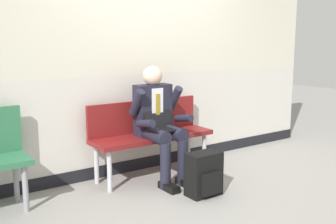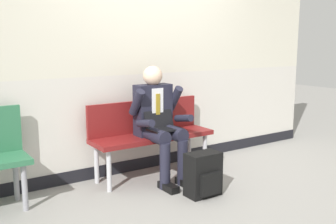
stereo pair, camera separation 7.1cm
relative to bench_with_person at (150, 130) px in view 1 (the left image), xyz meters
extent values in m
plane|color=gray|center=(0.12, -0.39, -0.51)|extent=(18.00, 18.00, 0.00)
cube|color=beige|center=(0.12, 0.28, 0.12)|extent=(5.21, 0.12, 0.98)
cube|color=black|center=(0.12, 0.28, -0.44)|extent=(5.21, 0.14, 0.14)
cube|color=maroon|center=(0.00, -0.07, -0.06)|extent=(1.39, 0.42, 0.05)
cube|color=maroon|center=(0.00, 0.11, 0.15)|extent=(1.39, 0.04, 0.36)
cylinder|color=#B7B7BC|center=(-0.61, -0.22, -0.30)|extent=(0.05, 0.05, 0.43)
cylinder|color=#B7B7BC|center=(-0.61, 0.08, -0.30)|extent=(0.05, 0.05, 0.43)
cylinder|color=#B7B7BC|center=(0.61, -0.22, -0.30)|extent=(0.05, 0.05, 0.43)
cylinder|color=#B7B7BC|center=(0.61, 0.08, -0.30)|extent=(0.05, 0.05, 0.43)
cylinder|color=gray|center=(-1.43, -0.22, -0.30)|extent=(0.05, 0.05, 0.43)
cylinder|color=gray|center=(-1.43, 0.08, -0.30)|extent=(0.05, 0.05, 0.43)
cylinder|color=#1E1E2D|center=(-0.11, -0.28, 0.01)|extent=(0.15, 0.40, 0.15)
cylinder|color=#1E1E2D|center=(-0.11, -0.47, -0.27)|extent=(0.11, 0.11, 0.48)
cube|color=black|center=(-0.11, -0.53, -0.47)|extent=(0.10, 0.26, 0.07)
cylinder|color=#1E1E2D|center=(0.11, -0.28, 0.01)|extent=(0.15, 0.40, 0.15)
cylinder|color=#1E1E2D|center=(0.11, -0.47, -0.27)|extent=(0.11, 0.11, 0.48)
cube|color=black|center=(0.11, -0.53, -0.47)|extent=(0.10, 0.26, 0.07)
cube|color=#1E1E2D|center=(0.00, -0.07, 0.24)|extent=(0.40, 0.18, 0.55)
cube|color=silver|center=(0.00, -0.16, 0.29)|extent=(0.14, 0.01, 0.39)
cube|color=olive|center=(0.00, -0.17, 0.26)|extent=(0.05, 0.01, 0.33)
sphere|color=beige|center=(0.00, -0.07, 0.61)|extent=(0.21, 0.21, 0.21)
cylinder|color=#1E1E2D|center=(-0.24, -0.14, 0.35)|extent=(0.09, 0.25, 0.30)
cylinder|color=#1E1E2D|center=(-0.24, -0.31, 0.16)|extent=(0.08, 0.27, 0.12)
cylinder|color=#1E1E2D|center=(0.24, -0.14, 0.35)|extent=(0.09, 0.25, 0.30)
cylinder|color=#1E1E2D|center=(0.24, -0.31, 0.16)|extent=(0.08, 0.27, 0.12)
cube|color=black|center=(0.00, -0.31, 0.07)|extent=(0.34, 0.22, 0.02)
cube|color=black|center=(0.00, -0.18, 0.18)|extent=(0.34, 0.08, 0.21)
cube|color=black|center=(0.10, -0.82, -0.30)|extent=(0.34, 0.20, 0.43)
cube|color=black|center=(0.10, -0.94, -0.36)|extent=(0.24, 0.04, 0.21)
camera|label=1|loc=(-2.34, -3.69, 0.99)|focal=43.12mm
camera|label=2|loc=(-2.28, -3.73, 0.99)|focal=43.12mm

